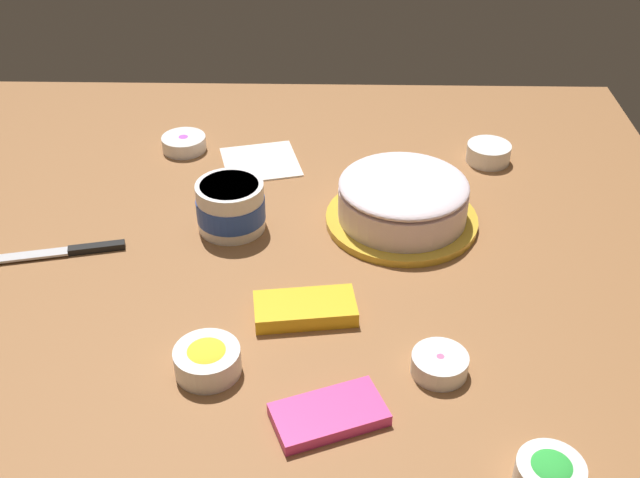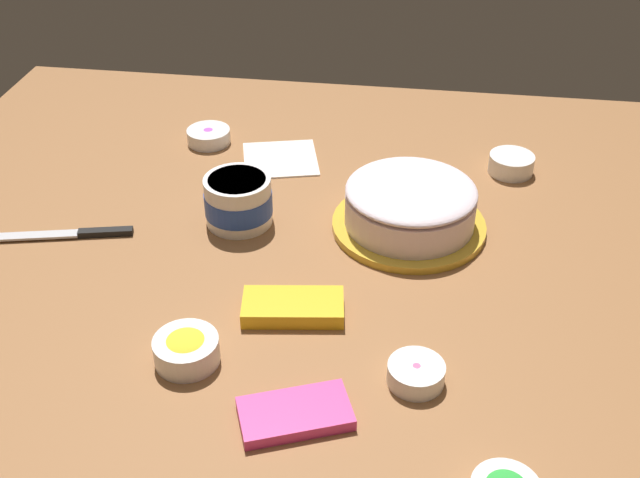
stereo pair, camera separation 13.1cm
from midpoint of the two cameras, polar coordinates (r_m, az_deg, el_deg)
ground_plane at (r=1.30m, az=-6.45°, el=-2.76°), size 1.54×1.54×0.00m
frosted_cake at (r=1.39m, az=3.42°, el=2.69°), size 0.28×0.28×0.10m
frosting_tub at (r=1.40m, az=-9.26°, el=2.34°), size 0.12×0.12×0.09m
spreading_knife at (r=1.42m, az=-20.56°, el=-0.93°), size 0.23×0.07×0.01m
sprinkle_bowl_pink at (r=1.11m, az=5.42°, el=-9.23°), size 0.08×0.08×0.03m
sprinkle_bowl_green at (r=1.00m, az=12.79°, el=-16.64°), size 0.08×0.08×0.04m
sprinkle_bowl_rainbow at (r=1.68m, az=-12.19°, el=6.86°), size 0.09×0.09×0.03m
sprinkle_bowl_yellow at (r=1.13m, az=-11.63°, el=-8.77°), size 0.10×0.10×0.04m
sprinkle_bowl_orange at (r=1.62m, az=10.02°, el=6.19°), size 0.09×0.09×0.04m
candy_box_lower at (r=1.21m, az=-4.23°, el=-5.25°), size 0.17×0.10×0.03m
candy_box_upper at (r=1.05m, az=-2.99°, el=-12.90°), size 0.17×0.13×0.02m
paper_napkin at (r=1.61m, az=-6.73°, el=5.62°), size 0.18×0.18×0.01m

